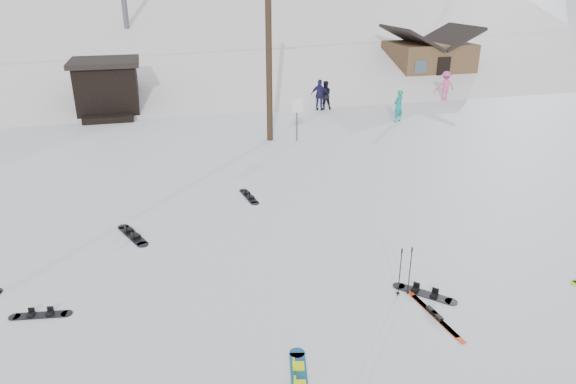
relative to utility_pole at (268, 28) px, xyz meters
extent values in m
plane|color=white|center=(-2.00, -14.00, -4.68)|extent=(200.00, 200.00, 0.00)
cube|color=white|center=(-2.00, 41.00, -16.68)|extent=(60.00, 85.24, 65.97)
cube|color=white|center=(36.00, 36.00, -15.68)|extent=(45.66, 93.98, 54.59)
cylinder|color=#3A2819|center=(0.00, 0.00, -0.18)|extent=(0.26, 0.26, 9.00)
cylinder|color=#595B60|center=(1.10, -0.40, -3.78)|extent=(0.07, 0.07, 1.80)
cube|color=white|center=(1.10, -0.44, -3.13)|extent=(0.50, 0.04, 0.60)
cube|color=black|center=(-7.00, 7.00, -3.43)|extent=(3.00, 3.00, 2.50)
cube|color=black|center=(-7.00, 7.00, -2.06)|extent=(3.40, 3.40, 0.25)
cube|color=black|center=(-7.00, 5.20, -4.53)|extent=(2.40, 1.20, 0.30)
cube|color=brown|center=(13.00, 10.00, -3.33)|extent=(5.00, 4.00, 2.70)
cube|color=black|center=(11.65, 10.00, -1.63)|extent=(2.69, 4.40, 1.43)
cube|color=black|center=(14.35, 10.00, -1.63)|extent=(2.69, 4.40, 1.43)
cube|color=black|center=(13.00, 7.98, -3.58)|extent=(0.90, 0.06, 1.90)
cube|color=#165992|center=(-2.76, -14.30, -4.67)|extent=(0.56, 1.30, 0.03)
cylinder|color=#165992|center=(-2.62, -13.68, -4.67)|extent=(0.29, 0.29, 0.03)
cube|color=#EBEF0C|center=(-2.71, -14.07, -4.61)|extent=(0.24, 0.20, 0.08)
cube|color=#B73B12|center=(0.46, -13.37, -4.67)|extent=(0.29, 1.73, 0.02)
cube|color=black|center=(0.46, -13.37, -4.62)|extent=(0.12, 0.32, 0.08)
cube|color=#B73B12|center=(0.45, -13.19, -4.67)|extent=(0.29, 1.73, 0.02)
cube|color=black|center=(0.45, -13.19, -4.62)|extent=(0.12, 0.32, 0.08)
cylinder|color=black|center=(0.06, -12.40, -4.11)|extent=(0.02, 0.02, 1.14)
cylinder|color=black|center=(0.06, -12.40, -4.62)|extent=(0.09, 0.09, 0.01)
cylinder|color=black|center=(0.06, -12.40, -3.56)|extent=(0.03, 0.03, 0.10)
cylinder|color=black|center=(0.29, -12.40, -4.11)|extent=(0.02, 0.02, 1.14)
cylinder|color=black|center=(0.29, -12.40, -4.62)|extent=(0.09, 0.09, 0.01)
cylinder|color=black|center=(0.29, -12.40, -3.56)|extent=(0.03, 0.03, 0.10)
cube|color=black|center=(-7.46, -11.18, -4.67)|extent=(1.07, 0.39, 0.02)
cylinder|color=black|center=(-6.95, -11.26, -4.67)|extent=(0.24, 0.24, 0.02)
cylinder|color=black|center=(-7.98, -11.11, -4.67)|extent=(0.24, 0.24, 0.02)
cube|color=black|center=(-7.28, -11.21, -4.63)|extent=(0.15, 0.19, 0.07)
cube|color=black|center=(-7.65, -11.15, -4.63)|extent=(0.15, 0.19, 0.07)
cube|color=black|center=(-5.67, -7.93, -4.67)|extent=(0.81, 1.34, 0.03)
cylinder|color=black|center=(-5.94, -7.32, -4.67)|extent=(0.30, 0.30, 0.03)
cylinder|color=black|center=(-5.40, -8.54, -4.67)|extent=(0.30, 0.30, 0.03)
cube|color=black|center=(-5.77, -7.71, -4.61)|extent=(0.26, 0.24, 0.09)
cube|color=black|center=(-5.57, -8.15, -4.61)|extent=(0.26, 0.24, 0.09)
cube|color=black|center=(0.65, -12.51, -4.67)|extent=(1.02, 1.05, 0.02)
cylinder|color=black|center=(1.06, -12.94, -4.67)|extent=(0.27, 0.27, 0.02)
cylinder|color=black|center=(0.24, -12.08, -4.67)|extent=(0.27, 0.27, 0.02)
cube|color=black|center=(0.79, -12.66, -4.62)|extent=(0.24, 0.24, 0.08)
cube|color=black|center=(0.50, -12.35, -4.62)|extent=(0.24, 0.24, 0.08)
cylinder|color=#CAE119|center=(4.22, -13.03, -4.67)|extent=(0.24, 0.24, 0.02)
cube|color=black|center=(-2.09, -6.07, -4.67)|extent=(0.43, 1.18, 0.02)
cylinder|color=black|center=(-2.18, -5.50, -4.67)|extent=(0.27, 0.27, 0.02)
cylinder|color=black|center=(-2.00, -6.64, -4.67)|extent=(0.27, 0.27, 0.02)
cube|color=black|center=(-2.12, -5.86, -4.62)|extent=(0.21, 0.17, 0.08)
cube|color=black|center=(-2.06, -6.28, -4.62)|extent=(0.21, 0.17, 0.08)
imported|color=#0D8B7E|center=(6.76, 1.43, -3.90)|extent=(0.67, 0.58, 1.56)
imported|color=black|center=(4.15, 4.90, -3.92)|extent=(0.80, 0.66, 1.52)
imported|color=#DD4E92|center=(11.57, 5.24, -3.85)|extent=(1.14, 0.75, 1.66)
imported|color=#1D1C48|center=(3.81, 4.72, -3.86)|extent=(1.03, 0.80, 1.63)
camera|label=1|loc=(-4.75, -21.07, 1.78)|focal=32.00mm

